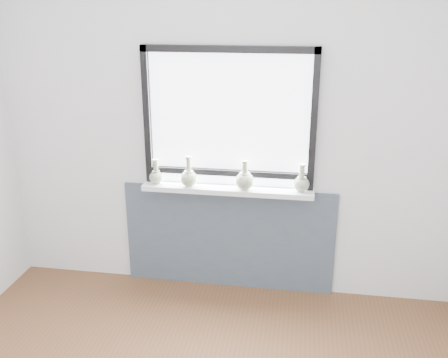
# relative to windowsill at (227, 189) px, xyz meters

# --- Properties ---
(back_wall) EXTENTS (3.60, 0.02, 2.60)m
(back_wall) POSITION_rel_windowsill_xyz_m (0.00, 0.10, 0.42)
(back_wall) COLOR silver
(back_wall) RESTS_ON ground
(apron_panel) EXTENTS (1.70, 0.03, 0.86)m
(apron_panel) POSITION_rel_windowsill_xyz_m (0.00, 0.07, -0.45)
(apron_panel) COLOR #42515E
(apron_panel) RESTS_ON ground
(windowsill) EXTENTS (1.32, 0.18, 0.04)m
(windowsill) POSITION_rel_windowsill_xyz_m (0.00, 0.00, 0.00)
(windowsill) COLOR white
(windowsill) RESTS_ON apron_panel
(window) EXTENTS (1.30, 0.06, 1.05)m
(window) POSITION_rel_windowsill_xyz_m (0.00, 0.06, 0.56)
(window) COLOR black
(window) RESTS_ON windowsill
(vase_a) EXTENTS (0.11, 0.11, 0.20)m
(vase_a) POSITION_rel_windowsill_xyz_m (-0.56, -0.01, 0.08)
(vase_a) COLOR #9DAB8B
(vase_a) RESTS_ON windowsill
(vase_b) EXTENTS (0.13, 0.13, 0.24)m
(vase_b) POSITION_rel_windowsill_xyz_m (-0.30, -0.03, 0.09)
(vase_b) COLOR #9DAB8B
(vase_b) RESTS_ON windowsill
(vase_c) EXTENTS (0.14, 0.14, 0.23)m
(vase_c) POSITION_rel_windowsill_xyz_m (0.14, -0.03, 0.10)
(vase_c) COLOR #9DAB8B
(vase_c) RESTS_ON windowsill
(vase_d) EXTENTS (0.12, 0.12, 0.21)m
(vase_d) POSITION_rel_windowsill_xyz_m (0.56, -0.00, 0.09)
(vase_d) COLOR #9DAB8B
(vase_d) RESTS_ON windowsill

